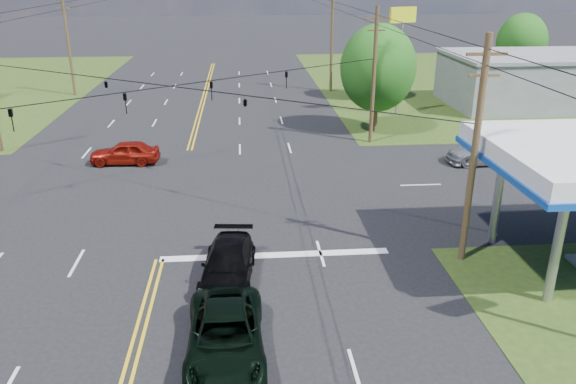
{
  "coord_description": "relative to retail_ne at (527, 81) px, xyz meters",
  "views": [
    {
      "loc": [
        3.75,
        -17.84,
        11.56
      ],
      "look_at": [
        5.73,
        6.0,
        2.18
      ],
      "focal_mm": 35.0,
      "sensor_mm": 36.0,
      "label": 1
    }
  ],
  "objects": [
    {
      "name": "sedan_far",
      "position": [
        -10.45,
        -16.36,
        -1.42
      ],
      "size": [
        5.43,
        2.29,
        1.56
      ],
      "primitive_type": "imported",
      "rotation": [
        0.0,
        0.0,
        -1.59
      ],
      "color": "#B0B0B5",
      "rests_on": "ground"
    },
    {
      "name": "retail_ne",
      "position": [
        0.0,
        0.0,
        0.0
      ],
      "size": [
        14.0,
        10.0,
        4.4
      ],
      "primitive_type": "cube",
      "color": "slate",
      "rests_on": "ground"
    },
    {
      "name": "tree_right_a",
      "position": [
        -16.0,
        -8.0,
        2.67
      ],
      "size": [
        5.7,
        5.7,
        8.18
      ],
      "color": "#49391F",
      "rests_on": "ground"
    },
    {
      "name": "suv_black",
      "position": [
        -27.0,
        -29.96,
        -1.49
      ],
      "size": [
        2.45,
        5.06,
        1.42
      ],
      "primitive_type": "imported",
      "rotation": [
        0.0,
        0.0,
        -0.1
      ],
      "color": "black",
      "rests_on": "ground"
    },
    {
      "name": "polesign_ne",
      "position": [
        -13.0,
        -3.16,
        4.91
      ],
      "size": [
        2.4,
        1.09,
        8.98
      ],
      "color": "#A5A5AA",
      "rests_on": "ground"
    },
    {
      "name": "ground",
      "position": [
        -30.0,
        -20.0,
        -2.2
      ],
      "size": [
        280.0,
        280.0,
        0.0
      ],
      "primitive_type": "plane",
      "color": "black",
      "rests_on": "ground"
    },
    {
      "name": "sedan_red",
      "position": [
        -33.89,
        -14.5,
        -1.45
      ],
      "size": [
        4.46,
        1.96,
        1.49
      ],
      "primitive_type": "imported",
      "rotation": [
        0.0,
        0.0,
        -1.62
      ],
      "color": "maroon",
      "rests_on": "ground"
    },
    {
      "name": "pole_se",
      "position": [
        -17.0,
        -29.0,
        2.72
      ],
      "size": [
        1.6,
        0.28,
        9.5
      ],
      "color": "#49391F",
      "rests_on": "ground"
    },
    {
      "name": "stop_bar",
      "position": [
        -25.0,
        -28.0,
        -2.2
      ],
      "size": [
        10.0,
        0.5,
        0.02
      ],
      "primitive_type": "cube",
      "color": "silver",
      "rests_on": "ground"
    },
    {
      "name": "power_lines",
      "position": [
        -30.0,
        -22.0,
        6.4
      ],
      "size": [
        26.04,
        100.0,
        0.64
      ],
      "color": "black",
      "rests_on": "ground"
    },
    {
      "name": "span_wire_signals",
      "position": [
        -30.0,
        -20.0,
        3.8
      ],
      "size": [
        26.0,
        18.0,
        1.13
      ],
      "color": "black",
      "rests_on": "ground"
    },
    {
      "name": "pole_left_far",
      "position": [
        -43.0,
        8.0,
        2.97
      ],
      "size": [
        1.6,
        0.28,
        10.0
      ],
      "color": "#49391F",
      "rests_on": "ground"
    },
    {
      "name": "tree_right_b",
      "position": [
        -13.5,
        4.0,
        2.02
      ],
      "size": [
        4.94,
        4.94,
        7.09
      ],
      "color": "#49391F",
      "rests_on": "ground"
    },
    {
      "name": "pickup_dkgreen",
      "position": [
        -27.0,
        -34.72,
        -1.46
      ],
      "size": [
        2.52,
        5.37,
        1.49
      ],
      "primitive_type": "imported",
      "rotation": [
        0.0,
        0.0,
        0.01
      ],
      "color": "black",
      "rests_on": "ground"
    },
    {
      "name": "pole_ne",
      "position": [
        -17.0,
        -11.0,
        2.72
      ],
      "size": [
        1.6,
        0.28,
        9.5
      ],
      "color": "#49391F",
      "rests_on": "ground"
    },
    {
      "name": "tree_far_r",
      "position": [
        4.0,
        10.0,
        2.34
      ],
      "size": [
        5.32,
        5.32,
        7.63
      ],
      "color": "#49391F",
      "rests_on": "ground"
    },
    {
      "name": "pole_right_far",
      "position": [
        -17.0,
        8.0,
        2.97
      ],
      "size": [
        1.6,
        0.28,
        10.0
      ],
      "color": "#49391F",
      "rests_on": "ground"
    },
    {
      "name": "grass_ne",
      "position": [
        5.0,
        12.0,
        -2.2
      ],
      "size": [
        46.0,
        48.0,
        0.03
      ],
      "primitive_type": "cube",
      "color": "#273B13",
      "rests_on": "ground"
    }
  ]
}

